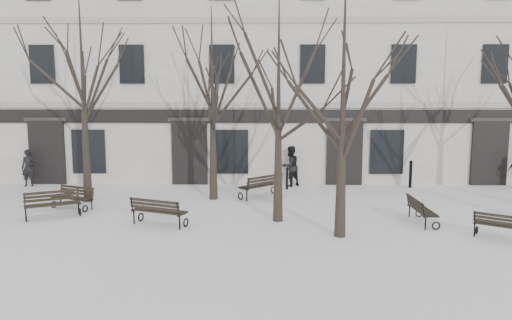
{
  "coord_description": "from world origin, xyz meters",
  "views": [
    {
      "loc": [
        -0.2,
        -14.43,
        4.26
      ],
      "look_at": [
        -0.43,
        3.0,
        1.81
      ],
      "focal_mm": 35.0,
      "sensor_mm": 36.0,
      "label": 1
    }
  ],
  "objects_px": {
    "bench_4": "(262,185)",
    "tree_2": "(344,71)",
    "bench_1": "(158,211)",
    "tree_1": "(279,82)",
    "bench_3": "(73,197)",
    "bench_0": "(52,203)",
    "bench_5": "(421,209)",
    "bench_2": "(504,225)"
  },
  "relations": [
    {
      "from": "tree_1",
      "to": "bench_3",
      "type": "xyz_separation_m",
      "value": [
        -7.35,
        1.6,
        -4.09
      ]
    },
    {
      "from": "bench_2",
      "to": "bench_3",
      "type": "xyz_separation_m",
      "value": [
        -13.74,
        3.66,
        0.0
      ]
    },
    {
      "from": "bench_1",
      "to": "bench_5",
      "type": "distance_m",
      "value": 8.4
    },
    {
      "from": "tree_2",
      "to": "tree_1",
      "type": "bearing_deg",
      "value": 135.64
    },
    {
      "from": "tree_1",
      "to": "bench_3",
      "type": "bearing_deg",
      "value": 167.72
    },
    {
      "from": "bench_4",
      "to": "bench_5",
      "type": "height_order",
      "value": "bench_4"
    },
    {
      "from": "bench_2",
      "to": "bench_4",
      "type": "relative_size",
      "value": 0.9
    },
    {
      "from": "bench_5",
      "to": "bench_4",
      "type": "bearing_deg",
      "value": 52.34
    },
    {
      "from": "bench_3",
      "to": "bench_0",
      "type": "bearing_deg",
      "value": -75.87
    },
    {
      "from": "tree_1",
      "to": "bench_3",
      "type": "distance_m",
      "value": 8.56
    },
    {
      "from": "bench_1",
      "to": "bench_5",
      "type": "bearing_deg",
      "value": -154.47
    },
    {
      "from": "tree_1",
      "to": "bench_5",
      "type": "distance_m",
      "value": 6.15
    },
    {
      "from": "bench_1",
      "to": "bench_0",
      "type": "bearing_deg",
      "value": 7.44
    },
    {
      "from": "bench_3",
      "to": "bench_4",
      "type": "height_order",
      "value": "bench_4"
    },
    {
      "from": "bench_1",
      "to": "bench_5",
      "type": "height_order",
      "value": "bench_1"
    },
    {
      "from": "bench_2",
      "to": "bench_4",
      "type": "height_order",
      "value": "bench_4"
    },
    {
      "from": "bench_2",
      "to": "bench_3",
      "type": "relative_size",
      "value": 0.96
    },
    {
      "from": "bench_4",
      "to": "tree_2",
      "type": "bearing_deg",
      "value": 70.98
    },
    {
      "from": "tree_2",
      "to": "bench_1",
      "type": "distance_m",
      "value": 7.12
    },
    {
      "from": "bench_2",
      "to": "bench_4",
      "type": "distance_m",
      "value": 8.94
    },
    {
      "from": "bench_5",
      "to": "tree_1",
      "type": "bearing_deg",
      "value": 85.98
    },
    {
      "from": "bench_5",
      "to": "bench_0",
      "type": "bearing_deg",
      "value": 86.1
    },
    {
      "from": "bench_3",
      "to": "bench_1",
      "type": "bearing_deg",
      "value": -7.69
    },
    {
      "from": "bench_4",
      "to": "bench_5",
      "type": "xyz_separation_m",
      "value": [
        5.14,
        -3.81,
        -0.06
      ]
    },
    {
      "from": "tree_1",
      "to": "bench_2",
      "type": "relative_size",
      "value": 4.49
    },
    {
      "from": "bench_3",
      "to": "tree_1",
      "type": "bearing_deg",
      "value": 12.56
    },
    {
      "from": "bench_2",
      "to": "tree_2",
      "type": "bearing_deg",
      "value": 30.06
    },
    {
      "from": "bench_1",
      "to": "tree_1",
      "type": "bearing_deg",
      "value": -147.48
    },
    {
      "from": "tree_2",
      "to": "bench_3",
      "type": "xyz_separation_m",
      "value": [
        -9.12,
        3.33,
        -4.37
      ]
    },
    {
      "from": "bench_1",
      "to": "bench_3",
      "type": "xyz_separation_m",
      "value": [
        -3.55,
        2.27,
        -0.05
      ]
    },
    {
      "from": "bench_0",
      "to": "bench_1",
      "type": "distance_m",
      "value": 3.92
    },
    {
      "from": "bench_0",
      "to": "bench_4",
      "type": "bearing_deg",
      "value": -2.49
    },
    {
      "from": "bench_0",
      "to": "bench_3",
      "type": "height_order",
      "value": "bench_0"
    },
    {
      "from": "bench_3",
      "to": "bench_4",
      "type": "bearing_deg",
      "value": 41.01
    },
    {
      "from": "bench_0",
      "to": "bench_1",
      "type": "relative_size",
      "value": 0.97
    },
    {
      "from": "bench_1",
      "to": "bench_2",
      "type": "distance_m",
      "value": 10.28
    },
    {
      "from": "tree_1",
      "to": "bench_0",
      "type": "height_order",
      "value": "tree_1"
    },
    {
      "from": "tree_2",
      "to": "bench_0",
      "type": "distance_m",
      "value": 10.52
    },
    {
      "from": "tree_2",
      "to": "bench_3",
      "type": "height_order",
      "value": "tree_2"
    },
    {
      "from": "bench_0",
      "to": "bench_4",
      "type": "distance_m",
      "value": 7.74
    },
    {
      "from": "tree_2",
      "to": "bench_1",
      "type": "bearing_deg",
      "value": 169.18
    },
    {
      "from": "bench_1",
      "to": "bench_4",
      "type": "bearing_deg",
      "value": -104.94
    }
  ]
}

